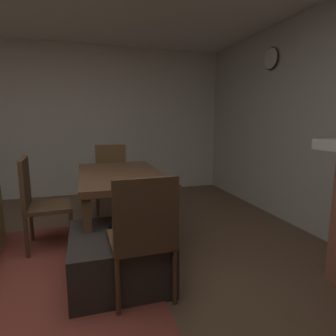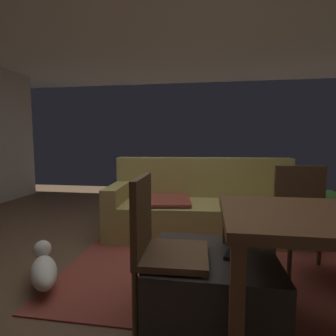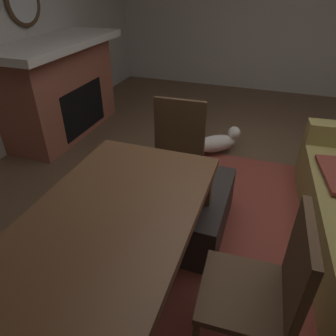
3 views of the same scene
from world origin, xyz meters
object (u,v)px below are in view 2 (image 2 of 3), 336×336
couch (203,208)px  small_dog (44,269)px  ottoman_coffee_table (212,282)px  dining_chair_north (303,213)px  potted_plant (328,210)px  dining_chair_west (159,240)px  tv_remote (230,254)px

couch → small_dog: (-1.20, -1.44, -0.16)m
couch → small_dog: 1.88m
couch → small_dog: bearing=-129.7°
couch → ottoman_coffee_table: 1.52m
dining_chair_north → potted_plant: (0.63, 1.03, -0.21)m
dining_chair_west → small_dog: dining_chair_west is taller
ottoman_coffee_table → tv_remote: bearing=-8.4°
small_dog → couch: bearing=50.3°
dining_chair_north → tv_remote: bearing=-134.1°
couch → tv_remote: couch is taller
ottoman_coffee_table → tv_remote: size_ratio=5.21×
potted_plant → tv_remote: bearing=-127.2°
dining_chair_north → potted_plant: 1.23m
dining_chair_west → small_dog: bearing=167.9°
dining_chair_west → small_dog: size_ratio=1.84×
ottoman_coffee_table → dining_chair_north: 1.09m
tv_remote → potted_plant: bearing=67.9°
dining_chair_north → potted_plant: bearing=58.4°
ottoman_coffee_table → dining_chair_west: size_ratio=0.90×
ottoman_coffee_table → tv_remote: (0.11, -0.02, 0.21)m
potted_plant → small_dog: bearing=-148.8°
potted_plant → small_dog: potted_plant is taller
potted_plant → ottoman_coffee_table: bearing=-129.6°
potted_plant → small_dog: (-2.72, -1.65, -0.15)m
dining_chair_west → small_dog: 1.04m
couch → potted_plant: 1.53m
ottoman_coffee_table → tv_remote: 0.24m
dining_chair_west → potted_plant: (1.77, 1.85, -0.21)m
ottoman_coffee_table → potted_plant: bearing=50.4°
tv_remote → small_dog: 1.43m
potted_plant → small_dog: size_ratio=1.11×
ottoman_coffee_table → dining_chair_west: 0.49m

